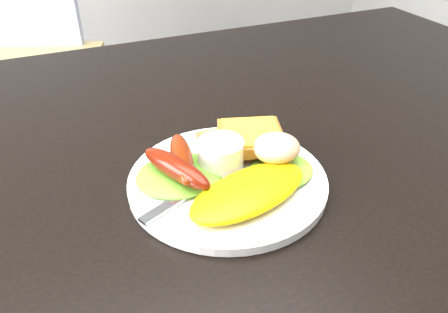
% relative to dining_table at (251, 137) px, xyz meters
% --- Properties ---
extents(dining_table, '(1.20, 0.80, 0.04)m').
position_rel_dining_table_xyz_m(dining_table, '(0.00, 0.00, 0.00)').
color(dining_table, black).
rests_on(dining_table, ground).
extents(dining_chair, '(0.57, 0.57, 0.05)m').
position_rel_dining_table_xyz_m(dining_chair, '(-0.29, 1.13, -0.28)').
color(dining_chair, tan).
rests_on(dining_chair, ground).
extents(person, '(0.54, 0.40, 1.36)m').
position_rel_dining_table_xyz_m(person, '(-0.02, 0.61, -0.05)').
color(person, navy).
rests_on(person, ground).
extents(plate, '(0.22, 0.22, 0.01)m').
position_rel_dining_table_xyz_m(plate, '(-0.09, -0.11, 0.03)').
color(plate, white).
rests_on(plate, dining_table).
extents(lettuce_left, '(0.10, 0.09, 0.01)m').
position_rel_dining_table_xyz_m(lettuce_left, '(-0.14, -0.09, 0.04)').
color(lettuce_left, '#56871A').
rests_on(lettuce_left, plate).
extents(lettuce_right, '(0.10, 0.09, 0.01)m').
position_rel_dining_table_xyz_m(lettuce_right, '(-0.03, -0.13, 0.04)').
color(lettuce_right, '#58871F').
rests_on(lettuce_right, plate).
extents(omelette, '(0.16, 0.10, 0.02)m').
position_rel_dining_table_xyz_m(omelette, '(-0.08, -0.16, 0.04)').
color(omelette, yellow).
rests_on(omelette, plate).
extents(sausage_a, '(0.06, 0.10, 0.02)m').
position_rel_dining_table_xyz_m(sausage_a, '(-0.14, -0.10, 0.05)').
color(sausage_a, '#6A0B08').
rests_on(sausage_a, lettuce_left).
extents(sausage_b, '(0.04, 0.10, 0.02)m').
position_rel_dining_table_xyz_m(sausage_b, '(-0.13, -0.09, 0.05)').
color(sausage_b, '#6D2A06').
rests_on(sausage_b, lettuce_left).
extents(ramekin, '(0.07, 0.07, 0.03)m').
position_rel_dining_table_xyz_m(ramekin, '(-0.09, -0.09, 0.05)').
color(ramekin, white).
rests_on(ramekin, plate).
extents(toast_a, '(0.07, 0.07, 0.01)m').
position_rel_dining_table_xyz_m(toast_a, '(-0.06, -0.07, 0.04)').
color(toast_a, brown).
rests_on(toast_a, plate).
extents(toast_b, '(0.09, 0.09, 0.01)m').
position_rel_dining_table_xyz_m(toast_b, '(-0.04, -0.08, 0.05)').
color(toast_b, brown).
rests_on(toast_b, toast_a).
extents(potato_salad, '(0.05, 0.05, 0.03)m').
position_rel_dining_table_xyz_m(potato_salad, '(-0.03, -0.12, 0.06)').
color(potato_salad, '#F9F0AD').
rests_on(potato_salad, lettuce_right).
extents(fork, '(0.14, 0.07, 0.00)m').
position_rel_dining_table_xyz_m(fork, '(-0.13, -0.12, 0.03)').
color(fork, '#ADAFB7').
rests_on(fork, plate).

